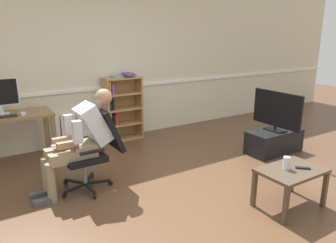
{
  "coord_description": "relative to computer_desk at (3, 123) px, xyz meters",
  "views": [
    {
      "loc": [
        -2.03,
        -2.63,
        1.84
      ],
      "look_at": [
        0.15,
        0.85,
        0.7
      ],
      "focal_mm": 34.19,
      "sensor_mm": 36.0,
      "label": 1
    }
  ],
  "objects": [
    {
      "name": "ground_plane",
      "position": [
        1.72,
        -2.15,
        -0.65
      ],
      "size": [
        18.0,
        18.0,
        0.0
      ],
      "primitive_type": "plane",
      "color": "brown"
    },
    {
      "name": "back_wall",
      "position": [
        1.72,
        0.5,
        0.7
      ],
      "size": [
        12.0,
        0.13,
        2.7
      ],
      "color": "beige",
      "rests_on": "ground_plane"
    },
    {
      "name": "computer_desk",
      "position": [
        0.0,
        0.0,
        0.0
      ],
      "size": [
        1.29,
        0.61,
        0.76
      ],
      "color": "olive",
      "rests_on": "ground_plane"
    },
    {
      "name": "keyboard",
      "position": [
        -0.0,
        -0.14,
        0.12
      ],
      "size": [
        0.36,
        0.12,
        0.02
      ],
      "primitive_type": "cube",
      "color": "black",
      "rests_on": "computer_desk"
    },
    {
      "name": "computer_mouse",
      "position": [
        0.26,
        -0.12,
        0.13
      ],
      "size": [
        0.06,
        0.1,
        0.03
      ],
      "primitive_type": "cube",
      "color": "white",
      "rests_on": "computer_desk"
    },
    {
      "name": "bookshelf",
      "position": [
        1.88,
        0.29,
        -0.09
      ],
      "size": [
        0.66,
        0.29,
        1.18
      ],
      "color": "#AD7F4C",
      "rests_on": "ground_plane"
    },
    {
      "name": "radiator",
      "position": [
        1.07,
        0.39,
        -0.37
      ],
      "size": [
        0.77,
        0.08,
        0.55
      ],
      "color": "white",
      "rests_on": "ground_plane"
    },
    {
      "name": "office_chair",
      "position": [
        0.87,
        -1.22,
        -0.12
      ],
      "size": [
        0.78,
        0.61,
        0.98
      ],
      "rotation": [
        0.0,
        0.0,
        -1.55
      ],
      "color": "black",
      "rests_on": "ground_plane"
    },
    {
      "name": "person_seated",
      "position": [
        0.7,
        -1.23,
        0.0
      ],
      "size": [
        1.03,
        0.4,
        1.21
      ],
      "rotation": [
        0.0,
        0.0,
        -1.55
      ],
      "color": "#937F60",
      "rests_on": "ground_plane"
    },
    {
      "name": "tv_stand",
      "position": [
        3.66,
        -1.6,
        -0.47
      ],
      "size": [
        0.9,
        0.43,
        0.36
      ],
      "color": "black",
      "rests_on": "ground_plane"
    },
    {
      "name": "tv_screen",
      "position": [
        3.66,
        -1.6,
        0.04
      ],
      "size": [
        0.2,
        0.88,
        0.61
      ],
      "rotation": [
        0.0,
        0.0,
        1.58
      ],
      "color": "black",
      "rests_on": "tv_stand"
    },
    {
      "name": "coffee_table",
      "position": [
        2.48,
        -2.81,
        -0.27
      ],
      "size": [
        0.7,
        0.48,
        0.44
      ],
      "color": "#4C3D2D",
      "rests_on": "ground_plane"
    },
    {
      "name": "drinking_glass",
      "position": [
        2.43,
        -2.78,
        -0.14
      ],
      "size": [
        0.07,
        0.07,
        0.14
      ],
      "primitive_type": "cylinder",
      "color": "silver",
      "rests_on": "coffee_table"
    },
    {
      "name": "spare_remote",
      "position": [
        2.59,
        -2.87,
        -0.2
      ],
      "size": [
        0.13,
        0.13,
        0.02
      ],
      "primitive_type": "cube",
      "rotation": [
        0.0,
        0.0,
        0.81
      ],
      "color": "black",
      "rests_on": "coffee_table"
    }
  ]
}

